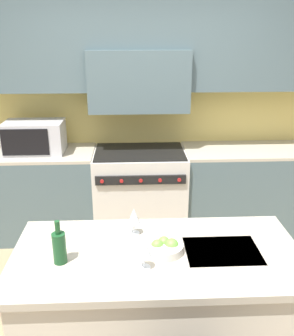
# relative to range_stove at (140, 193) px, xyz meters

# --- Properties ---
(back_cabinetry) EXTENTS (10.00, 0.46, 2.70)m
(back_cabinetry) POSITION_rel_range_stove_xyz_m (0.00, 0.27, 1.13)
(back_cabinetry) COLOR #DBC166
(back_cabinetry) RESTS_ON ground_plane
(back_counter) EXTENTS (3.61, 0.62, 0.95)m
(back_counter) POSITION_rel_range_stove_xyz_m (-0.00, 0.02, -0.00)
(back_counter) COLOR #4C6066
(back_counter) RESTS_ON ground_plane
(range_stove) EXTENTS (0.96, 0.70, 0.95)m
(range_stove) POSITION_rel_range_stove_xyz_m (0.00, 0.00, 0.00)
(range_stove) COLOR beige
(range_stove) RESTS_ON ground_plane
(microwave) EXTENTS (0.58, 0.37, 0.32)m
(microwave) POSITION_rel_range_stove_xyz_m (-1.06, 0.02, 0.63)
(microwave) COLOR #B7B7BC
(microwave) RESTS_ON back_counter
(kitchen_island) EXTENTS (1.72, 0.82, 0.91)m
(kitchen_island) POSITION_rel_range_stove_xyz_m (0.06, -1.79, -0.02)
(kitchen_island) COLOR beige
(kitchen_island) RESTS_ON ground_plane
(wine_bottle) EXTENTS (0.08, 0.08, 0.26)m
(wine_bottle) POSITION_rel_range_stove_xyz_m (-0.50, -1.86, 0.53)
(wine_bottle) COLOR #194723
(wine_bottle) RESTS_ON kitchen_island
(wine_glass_near) EXTENTS (0.08, 0.08, 0.18)m
(wine_glass_near) POSITION_rel_range_stove_xyz_m (-0.03, -1.94, 0.55)
(wine_glass_near) COLOR white
(wine_glass_near) RESTS_ON kitchen_island
(wine_glass_far) EXTENTS (0.08, 0.08, 0.18)m
(wine_glass_far) POSITION_rel_range_stove_xyz_m (-0.08, -1.57, 0.55)
(wine_glass_far) COLOR white
(wine_glass_far) RESTS_ON kitchen_island
(fruit_bowl) EXTENTS (0.23, 0.23, 0.09)m
(fruit_bowl) POSITION_rel_range_stove_xyz_m (0.10, -1.78, 0.46)
(fruit_bowl) COLOR silver
(fruit_bowl) RESTS_ON kitchen_island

